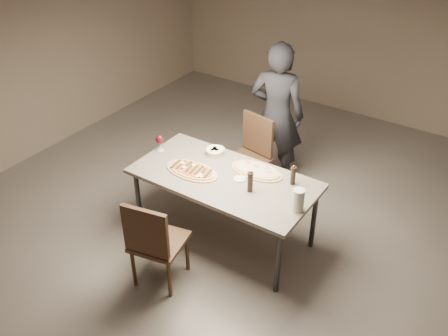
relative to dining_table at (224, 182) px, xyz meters
The scene contains 14 objects.
room 0.71m from the dining_table, ahead, with size 7.00×7.00×7.00m.
dining_table is the anchor object (origin of this frame).
zucchini_pizza 0.34m from the dining_table, 162.12° to the right, with size 0.57×0.32×0.05m.
ham_pizza 0.34m from the dining_table, 48.81° to the left, with size 0.55×0.31×0.04m.
bread_basket 0.44m from the dining_table, 136.63° to the left, with size 0.19×0.19×0.07m.
oil_dish 0.17m from the dining_table, 15.08° to the left, with size 0.12×0.12×0.01m.
pepper_mill_left 0.38m from the dining_table, 11.23° to the right, with size 0.06×0.06×0.23m.
pepper_mill_right 0.68m from the dining_table, 22.93° to the left, with size 0.05×0.05×0.21m.
carafe 0.85m from the dining_table, ahead, with size 0.11×0.11×0.22m.
wine_glass 0.85m from the dining_table, behind, with size 0.08×0.08×0.18m.
side_plate 0.52m from the dining_table, 132.39° to the left, with size 0.17×0.17×0.01m.
chair_near 0.93m from the dining_table, 99.02° to the right, with size 0.53×0.53×0.94m.
chair_far 0.91m from the dining_table, 103.90° to the left, with size 0.52×0.52×0.94m.
diner 1.25m from the dining_table, 94.86° to the left, with size 0.63×0.41×1.73m, color black.
Camera 1 is at (2.22, -3.33, 3.44)m, focal length 40.00 mm.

